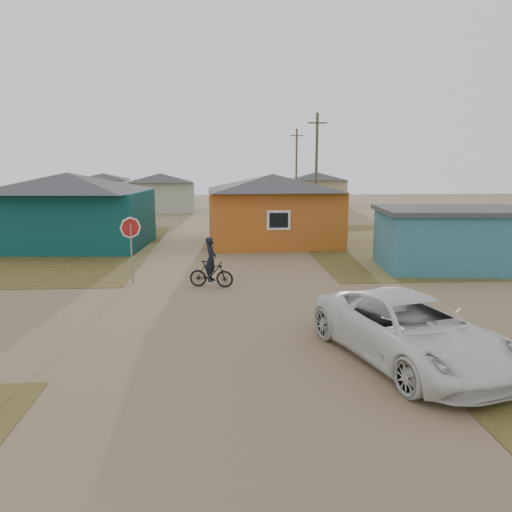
{
  "coord_description": "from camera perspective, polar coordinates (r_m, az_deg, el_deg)",
  "views": [
    {
      "loc": [
        -0.45,
        -13.88,
        4.42
      ],
      "look_at": [
        0.78,
        3.0,
        1.3
      ],
      "focal_mm": 35.0,
      "sensor_mm": 36.0,
      "label": 1
    }
  ],
  "objects": [
    {
      "name": "ground",
      "position": [
        14.58,
        -2.21,
        -7.21
      ],
      "size": [
        120.0,
        120.0,
        0.0
      ],
      "primitive_type": "plane",
      "color": "#81694A"
    },
    {
      "name": "grass_ne",
      "position": [
        30.84,
        23.85,
        1.31
      ],
      "size": [
        20.0,
        18.0,
        0.0
      ],
      "primitive_type": "cube",
      "color": "brown",
      "rests_on": "ground"
    },
    {
      "name": "house_teal",
      "position": [
        28.64,
        -20.55,
        5.04
      ],
      "size": [
        8.93,
        7.08,
        4.0
      ],
      "color": "#0A3836",
      "rests_on": "ground"
    },
    {
      "name": "house_yellow",
      "position": [
        28.14,
        1.88,
        5.51
      ],
      "size": [
        7.72,
        6.76,
        3.9
      ],
      "color": "#B1581B",
      "rests_on": "ground"
    },
    {
      "name": "shed_turquoise",
      "position": [
        22.89,
        21.66,
        1.9
      ],
      "size": [
        6.71,
        4.93,
        2.6
      ],
      "color": "#366D77",
      "rests_on": "ground"
    },
    {
      "name": "house_pale_west",
      "position": [
        48.27,
        -10.84,
        7.21
      ],
      "size": [
        7.04,
        6.15,
        3.6
      ],
      "color": "#A0AA92",
      "rests_on": "ground"
    },
    {
      "name": "house_beige_east",
      "position": [
        54.95,
        6.88,
        7.69
      ],
      "size": [
        6.95,
        6.05,
        3.6
      ],
      "color": "tan",
      "rests_on": "ground"
    },
    {
      "name": "house_pale_north",
      "position": [
        61.46,
        -17.04,
        7.5
      ],
      "size": [
        6.28,
        5.81,
        3.4
      ],
      "color": "#A0AA92",
      "rests_on": "ground"
    },
    {
      "name": "utility_pole_near",
      "position": [
        36.55,
        6.91,
        9.92
      ],
      "size": [
        1.4,
        0.2,
        8.0
      ],
      "color": "brown",
      "rests_on": "ground"
    },
    {
      "name": "utility_pole_far",
      "position": [
        52.49,
        4.63,
        10.1
      ],
      "size": [
        1.4,
        0.2,
        8.0
      ],
      "color": "brown",
      "rests_on": "ground"
    },
    {
      "name": "stop_sign",
      "position": [
        19.2,
        -14.12,
        2.4
      ],
      "size": [
        0.81,
        0.16,
        2.51
      ],
      "color": "gray",
      "rests_on": "ground"
    },
    {
      "name": "cyclist",
      "position": [
        18.18,
        -5.15,
        -1.5
      ],
      "size": [
        1.69,
        0.81,
        1.84
      ],
      "color": "black",
      "rests_on": "ground"
    },
    {
      "name": "vehicle",
      "position": [
        11.88,
        17.15,
        -8.04
      ],
      "size": [
        3.85,
        5.86,
        1.5
      ],
      "primitive_type": "imported",
      "rotation": [
        0.0,
        0.0,
        0.27
      ],
      "color": "white",
      "rests_on": "ground"
    }
  ]
}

